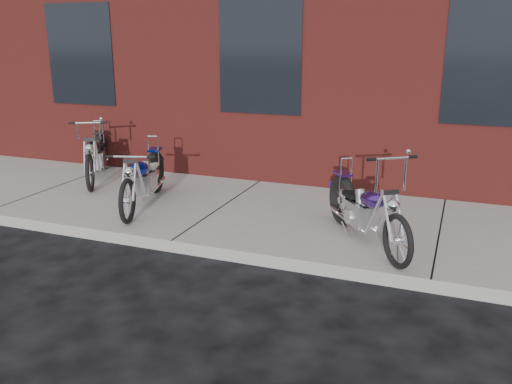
% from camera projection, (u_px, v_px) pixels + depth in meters
% --- Properties ---
extents(ground, '(120.00, 120.00, 0.00)m').
position_uv_depth(ground, '(172.00, 252.00, 6.56)').
color(ground, black).
rests_on(ground, ground).
extents(sidewalk, '(22.00, 3.00, 0.15)m').
position_uv_depth(sidewalk, '(223.00, 211.00, 7.88)').
color(sidewalk, gray).
rests_on(sidewalk, ground).
extents(chopper_purple, '(1.30, 1.72, 1.16)m').
position_uv_depth(chopper_purple, '(365.00, 212.00, 6.39)').
color(chopper_purple, black).
rests_on(chopper_purple, sidewalk).
extents(chopper_blue, '(0.76, 2.03, 0.91)m').
position_uv_depth(chopper_blue, '(144.00, 180.00, 7.79)').
color(chopper_blue, black).
rests_on(chopper_blue, sidewalk).
extents(chopper_third, '(1.15, 1.88, 1.08)m').
position_uv_depth(chopper_third, '(96.00, 157.00, 9.26)').
color(chopper_third, black).
rests_on(chopper_third, sidewalk).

